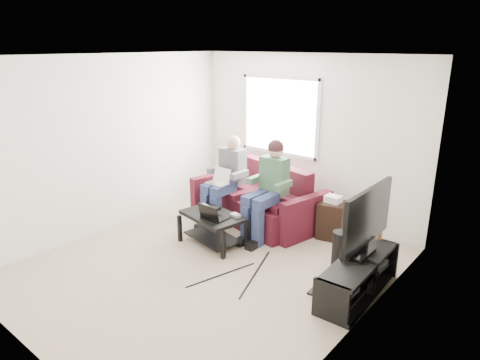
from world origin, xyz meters
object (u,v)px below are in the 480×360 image
at_px(coffee_table, 212,222).
at_px(tv_stand, 358,279).
at_px(sofa, 260,202).
at_px(tv, 367,218).
at_px(end_table, 332,219).
at_px(subwoofer, 340,249).

bearing_deg(coffee_table, tv_stand, 2.86).
distance_m(sofa, tv, 2.36).
relative_size(tv, end_table, 1.70).
xyz_separation_m(sofa, tv, (2.12, -0.85, 0.57)).
bearing_deg(tv_stand, subwoofer, 134.81).
relative_size(subwoofer, end_table, 0.72).
bearing_deg(tv_stand, tv, 91.47).
relative_size(sofa, tv_stand, 1.57).
xyz_separation_m(tv_stand, tv, (-0.00, 0.10, 0.70)).
xyz_separation_m(sofa, tv_stand, (2.12, -0.95, -0.13)).
distance_m(sofa, end_table, 1.18).
height_order(sofa, tv_stand, sofa).
xyz_separation_m(coffee_table, tv, (2.15, 0.21, 0.57)).
bearing_deg(tv, end_table, 132.10).
height_order(tv_stand, subwoofer, subwoofer).
distance_m(subwoofer, end_table, 0.85).
bearing_deg(sofa, end_table, 10.29).
relative_size(tv_stand, subwoofer, 2.90).
distance_m(sofa, tv_stand, 2.33).
xyz_separation_m(subwoofer, end_table, (-0.49, 0.69, 0.06)).
relative_size(sofa, tv, 1.93).
bearing_deg(subwoofer, coffee_table, -160.84).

